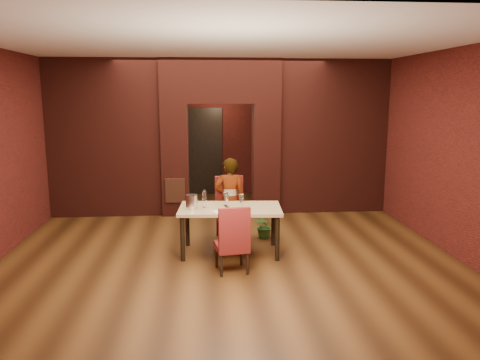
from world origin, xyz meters
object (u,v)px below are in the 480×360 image
object	(u,v)px
wine_glass_b	(226,199)
potted_plant	(265,226)
chair_near	(232,238)
wine_glass_a	(227,201)
chair_far	(230,209)
wine_glass_c	(241,202)
wine_bucket	(192,202)
dining_table	(230,230)
person_seated	(230,199)
water_bottle	(204,199)

from	to	relation	value
wine_glass_b	potted_plant	world-z (taller)	wine_glass_b
chair_near	potted_plant	world-z (taller)	chair_near
chair_near	wine_glass_a	size ratio (longest dim) A/B	5.05
chair_far	wine_glass_c	bearing A→B (deg)	-85.67
wine_glass_c	wine_bucket	world-z (taller)	wine_glass_c
chair_near	wine_bucket	xyz separation A→B (m)	(-0.57, 0.74, 0.37)
dining_table	wine_glass_c	bearing A→B (deg)	-33.67
wine_bucket	wine_glass_c	bearing A→B (deg)	-6.09
dining_table	wine_glass_a	xyz separation A→B (m)	(-0.05, 0.02, 0.47)
wine_glass_c	potted_plant	size ratio (longest dim) A/B	0.53
potted_plant	chair_near	bearing A→B (deg)	-113.97
wine_glass_b	person_seated	bearing A→B (deg)	79.87
wine_glass_c	dining_table	bearing A→B (deg)	142.50
chair_near	person_seated	distance (m)	1.46
water_bottle	wine_bucket	bearing A→B (deg)	-156.18
wine_bucket	wine_glass_a	bearing A→B (deg)	7.15
chair_far	wine_bucket	xyz separation A→B (m)	(-0.64, -0.77, 0.32)
wine_glass_a	potted_plant	xyz separation A→B (m)	(0.70, 0.72, -0.62)
wine_glass_a	potted_plant	size ratio (longest dim) A/B	0.44
chair_near	wine_bucket	world-z (taller)	chair_near
wine_glass_a	potted_plant	bearing A→B (deg)	45.64
dining_table	wine_glass_c	xyz separation A→B (m)	(0.17, -0.13, 0.49)
wine_glass_b	wine_bucket	world-z (taller)	wine_bucket
dining_table	chair_far	distance (m)	0.74
chair_near	wine_glass_c	distance (m)	0.78
person_seated	wine_glass_c	size ratio (longest dim) A/B	6.23
wine_glass_c	person_seated	bearing A→B (deg)	99.95
person_seated	wine_glass_a	distance (m)	0.65
dining_table	person_seated	bearing A→B (deg)	91.17
dining_table	chair_near	bearing A→B (deg)	-88.04
dining_table	wine_bucket	bearing A→B (deg)	-171.69
chair_far	chair_near	size ratio (longest dim) A/B	1.11
wine_glass_c	water_bottle	bearing A→B (deg)	163.49
dining_table	wine_bucket	size ratio (longest dim) A/B	7.16
wine_bucket	water_bottle	distance (m)	0.22
wine_glass_b	wine_bucket	bearing A→B (deg)	-162.91
wine_glass_c	potted_plant	distance (m)	1.19
wine_glass_b	wine_glass_c	xyz separation A→B (m)	(0.23, -0.25, 0.01)
person_seated	chair_near	bearing A→B (deg)	85.58
chair_near	wine_glass_c	xyz separation A→B (m)	(0.19, 0.66, 0.37)
dining_table	chair_near	size ratio (longest dim) A/B	1.63
person_seated	wine_glass_b	world-z (taller)	person_seated
chair_far	wine_bucket	size ratio (longest dim) A/B	4.87
chair_far	potted_plant	bearing A→B (deg)	-1.67
water_bottle	chair_far	bearing A→B (deg)	56.57
person_seated	wine_glass_a	size ratio (longest dim) A/B	7.49
dining_table	wine_glass_b	bearing A→B (deg)	122.98
chair_near	person_seated	world-z (taller)	person_seated
dining_table	wine_glass_b	size ratio (longest dim) A/B	7.38
chair_far	wine_bucket	world-z (taller)	chair_far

